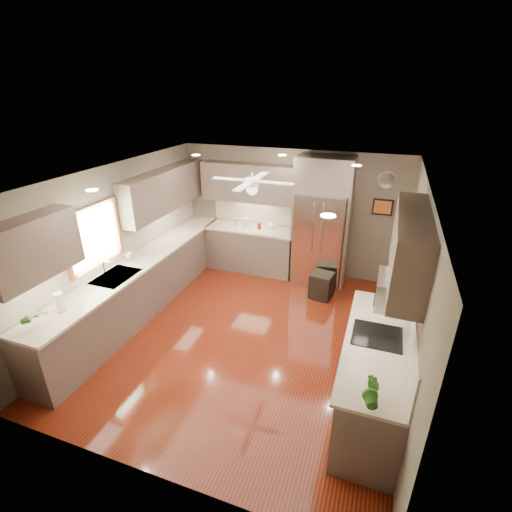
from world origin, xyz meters
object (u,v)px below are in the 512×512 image
Objects in this scene: refrigerator at (321,225)px; potted_plant_right at (371,392)px; canister_b at (236,223)px; soap_bottle at (130,255)px; potted_plant_left at (35,316)px; canister_d at (259,226)px; microwave at (395,291)px; paper_towel at (60,302)px; bowl at (271,228)px; stool at (322,285)px; canister_c at (246,223)px.

potted_plant_right is at bearing -73.21° from refrigerator.
soap_bottle reaches higher than canister_b.
soap_bottle is at bearing 94.30° from potted_plant_left.
potted_plant_left is 0.96× the size of potted_plant_right.
canister_d is (0.51, -0.00, -0.01)m from canister_b.
potted_plant_right is at bearing -96.03° from microwave.
canister_b is 4.17m from potted_plant_left.
potted_plant_right reaches higher than paper_towel.
potted_plant_right is (2.96, -3.98, 0.09)m from canister_b.
refrigerator is (1.76, -0.02, 0.18)m from canister_b.
canister_b is 0.74m from bowl.
soap_bottle reaches higher than stool.
paper_towel reaches higher than bowl.
canister_b is at bearing 179.20° from refrigerator.
stool is (-1.00, 3.34, -0.86)m from potted_plant_right.
canister_b is at bearing 64.26° from soap_bottle.
potted_plant_right is 0.70× the size of stool.
soap_bottle is 0.07× the size of refrigerator.
microwave is 2.68m from stool.
soap_bottle is 0.65× the size of paper_towel.
potted_plant_right is 4.13m from refrigerator.
canister_b is 0.22m from canister_c.
stool is 4.27m from paper_towel.
refrigerator is at bearing 106.79° from potted_plant_right.
paper_towel is (-0.88, -3.71, 0.07)m from canister_b.
refrigerator is (2.78, 2.09, 0.16)m from soap_bottle.
canister_b is 0.51m from canister_d.
canister_c is 2.47m from soap_bottle.
potted_plant_left is at bearing -178.49° from potted_plant_right.
soap_bottle is 0.57× the size of potted_plant_left.
canister_b is 1.05× the size of canister_d.
canister_d is at bearing 121.55° from potted_plant_right.
canister_b is 0.57× the size of bowl.
paper_towel is (-2.84, -3.07, 0.84)m from stool.
soap_bottle reaches higher than canister_d.
canister_b is 0.28× the size of stool.
stool is at bearing 118.34° from microwave.
refrigerator is (1.25, -0.02, 0.19)m from canister_d.
canister_b is 0.05× the size of refrigerator.
canister_b reaches higher than stool.
potted_plant_left is at bearing -102.07° from canister_b.
canister_d is at bearing 71.22° from potted_plant_left.
soap_bottle is 0.55× the size of potted_plant_right.
refrigerator reaches higher than stool.
canister_d is 4.67m from potted_plant_right.
canister_d is 1.75m from stool.
microwave is 4.11m from paper_towel.
stool is (-1.13, 2.09, -1.24)m from microwave.
potted_plant_right is at bearing -58.45° from canister_d.
potted_plant_left reaches higher than bowl.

